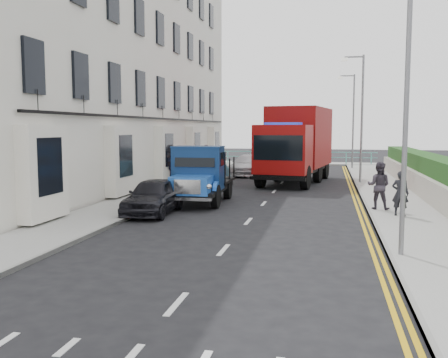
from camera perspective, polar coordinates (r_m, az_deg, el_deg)
ground at (r=14.74m, az=1.56°, el=-6.28°), size 120.00×120.00×0.00m
pavement_west at (r=24.64m, az=-6.62°, el=-1.26°), size 2.40×38.00×0.12m
pavement_east at (r=23.54m, az=18.43°, el=-1.86°), size 2.60×38.00×0.12m
promenade at (r=43.36m, az=8.45°, el=1.78°), size 30.00×2.50×0.12m
sea_plane at (r=74.29m, az=9.90°, el=3.39°), size 120.00×120.00×0.00m
terrace_west at (r=30.01m, az=-12.25°, el=13.52°), size 6.31×30.20×14.25m
garden_east at (r=23.74m, az=23.08°, el=0.08°), size 1.45×28.00×1.75m
seafront_railing at (r=42.53m, az=8.39°, el=2.41°), size 13.00×0.08×1.11m
lamp_near at (r=12.32m, az=19.61°, el=9.71°), size 1.23×0.18×7.00m
lamp_mid at (r=28.24m, az=15.26°, el=7.48°), size 1.23×0.18×7.00m
lamp_far at (r=38.22m, az=14.39°, el=7.03°), size 1.23×0.18×7.00m
bedford_lorry at (r=20.15m, az=-2.86°, el=0.09°), size 2.10×5.00×2.33m
red_lorry at (r=28.71m, az=8.32°, el=4.14°), size 3.94×8.45×4.26m
parked_car_front at (r=18.23m, az=-8.04°, el=-1.93°), size 1.63×3.83×1.29m
parked_car_mid at (r=25.44m, az=-2.22°, el=0.39°), size 1.97×4.23×1.34m
parked_car_rear at (r=32.68m, az=2.73°, el=1.59°), size 2.36×4.76×1.33m
seafront_car_left at (r=41.50m, az=5.47°, el=2.64°), size 3.84×6.07×1.56m
seafront_car_right at (r=39.47m, az=8.85°, el=2.49°), size 2.03×4.85×1.64m
pedestrian_east_near at (r=17.94m, az=19.50°, el=-1.56°), size 0.64×0.51×1.53m
pedestrian_east_far at (r=19.14m, az=17.27°, el=-0.73°), size 0.98×0.85×1.74m
pedestrian_west_near at (r=27.37m, az=-5.84°, el=1.42°), size 1.10×0.71×1.74m
pedestrian_west_far at (r=30.88m, az=-2.02°, el=2.13°), size 1.11×0.93×1.94m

